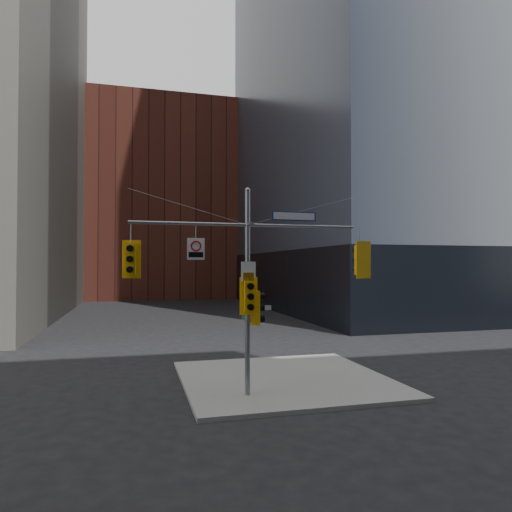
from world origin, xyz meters
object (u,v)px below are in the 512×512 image
traffic_light_east_arm (360,260)px  street_sign_blade (294,216)px  traffic_light_west_arm (131,259)px  traffic_light_pole_front (249,296)px  traffic_light_pole_side (257,308)px  regulatory_sign_arm (196,248)px  signal_assembly (248,271)px

traffic_light_east_arm → street_sign_blade: bearing=-12.7°
traffic_light_east_arm → traffic_light_west_arm: bearing=-12.7°
street_sign_blade → traffic_light_west_arm: bearing=178.0°
street_sign_blade → traffic_light_pole_front: bearing=-172.9°
traffic_light_pole_front → traffic_light_west_arm: bearing=179.6°
traffic_light_pole_side → regulatory_sign_arm: regulatory_sign_arm is taller
traffic_light_pole_front → street_sign_blade: bearing=12.7°
signal_assembly → traffic_light_west_arm: (-3.90, 0.01, 0.38)m
signal_assembly → traffic_light_west_arm: 3.92m
regulatory_sign_arm → traffic_light_west_arm: bearing=-178.8°
street_sign_blade → traffic_light_east_arm: bearing=-1.9°
traffic_light_west_arm → traffic_light_east_arm: size_ratio=0.92×
traffic_light_west_arm → traffic_light_pole_front: 4.11m
signal_assembly → traffic_light_east_arm: (4.30, 0.00, 0.38)m
traffic_light_pole_front → signal_assembly: bearing=93.8°
signal_assembly → regulatory_sign_arm: size_ratio=10.95×
traffic_light_east_arm → traffic_light_pole_side: 4.31m
traffic_light_east_arm → traffic_light_pole_front: bearing=-9.0°
signal_assembly → street_sign_blade: (1.71, 0.00, 1.93)m
traffic_light_east_arm → traffic_light_pole_side: size_ratio=1.16×
traffic_light_west_arm → traffic_light_pole_side: (4.23, -0.01, -1.68)m
traffic_light_pole_side → traffic_light_pole_front: 0.60m
traffic_light_pole_front → street_sign_blade: (1.71, 0.27, 2.80)m
signal_assembly → street_sign_blade: size_ratio=4.81×
street_sign_blade → regulatory_sign_arm: bearing=178.5°
street_sign_blade → regulatory_sign_arm: size_ratio=2.28×
traffic_light_west_arm → traffic_light_east_arm: traffic_light_east_arm is taller
traffic_light_west_arm → traffic_light_pole_front: size_ratio=0.97×
traffic_light_pole_side → street_sign_blade: 3.51m
signal_assembly → traffic_light_east_arm: signal_assembly is taller
signal_assembly → traffic_light_east_arm: bearing=0.0°
regulatory_sign_arm → traffic_light_pole_side: bearing=2.7°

